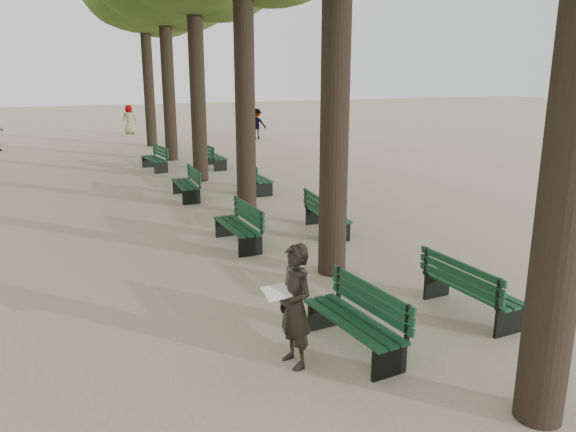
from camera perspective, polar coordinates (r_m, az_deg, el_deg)
name	(u,v)px	position (r m, az deg, el deg)	size (l,w,h in m)	color
ground	(334,360)	(7.72, 4.67, -14.39)	(120.00, 120.00, 0.00)	tan
bench_left_0	(353,332)	(7.85, 6.66, -11.65)	(0.74, 1.85, 0.92)	black
bench_left_1	(237,234)	(12.30, -5.16, -1.80)	(0.63, 1.82, 0.92)	black
bench_left_2	(186,190)	(17.03, -10.34, 2.63)	(0.62, 1.82, 0.92)	black
bench_left_3	(154,163)	(22.23, -13.41, 5.24)	(0.80, 1.86, 0.92)	black
bench_right_0	(470,298)	(9.32, 18.05, -7.96)	(0.67, 1.83, 0.92)	black
bench_right_1	(327,221)	(13.28, 3.97, -0.55)	(0.75, 1.85, 0.92)	black
bench_right_2	(256,183)	(17.77, -3.29, 3.35)	(0.59, 1.81, 0.92)	black
bench_right_3	(214,161)	(22.35, -7.50, 5.56)	(0.62, 1.81, 0.92)	black
man_with_map	(295,306)	(7.24, 0.72, -9.13)	(0.65, 0.70, 1.64)	black
pedestrian_d	(129,119)	(35.44, -15.82, 9.42)	(0.85, 0.35, 1.73)	#262628
pedestrian_b	(257,124)	(31.68, -3.20, 9.33)	(1.08, 0.33, 1.67)	#262628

